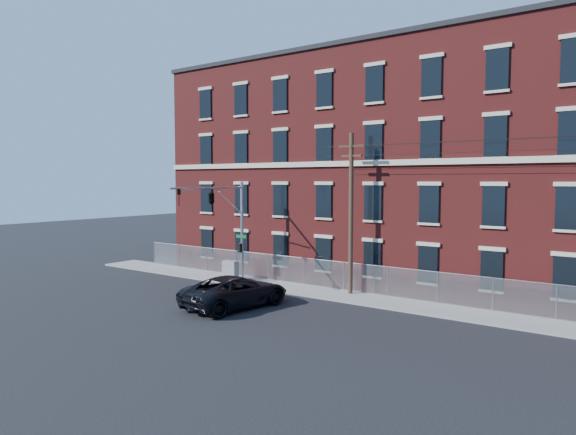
{
  "coord_description": "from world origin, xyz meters",
  "views": [
    {
      "loc": [
        17.84,
        -22.98,
        7.2
      ],
      "look_at": [
        -1.68,
        4.0,
        4.84
      ],
      "focal_mm": 32.62,
      "sensor_mm": 36.0,
      "label": 1
    }
  ],
  "objects_px": {
    "traffic_signal_mast": "(219,208)",
    "pickup_truck": "(235,291)",
    "utility_pole_near": "(351,210)",
    "utility_cabinet": "(230,270)"
  },
  "relations": [
    {
      "from": "traffic_signal_mast",
      "to": "utility_pole_near",
      "type": "height_order",
      "value": "utility_pole_near"
    },
    {
      "from": "utility_pole_near",
      "to": "pickup_truck",
      "type": "distance_m",
      "value": 8.78
    },
    {
      "from": "traffic_signal_mast",
      "to": "utility_cabinet",
      "type": "relative_size",
      "value": 5.07
    },
    {
      "from": "pickup_truck",
      "to": "utility_cabinet",
      "type": "relative_size",
      "value": 4.72
    },
    {
      "from": "pickup_truck",
      "to": "utility_cabinet",
      "type": "xyz_separation_m",
      "value": [
        -5.33,
        5.45,
        -0.09
      ]
    },
    {
      "from": "pickup_truck",
      "to": "utility_cabinet",
      "type": "bearing_deg",
      "value": -37.33
    },
    {
      "from": "traffic_signal_mast",
      "to": "pickup_truck",
      "type": "bearing_deg",
      "value": -36.71
    },
    {
      "from": "utility_pole_near",
      "to": "pickup_truck",
      "type": "xyz_separation_m",
      "value": [
        -3.78,
        -6.56,
        -4.43
      ]
    },
    {
      "from": "pickup_truck",
      "to": "utility_pole_near",
      "type": "bearing_deg",
      "value": -111.65
    },
    {
      "from": "utility_pole_near",
      "to": "pickup_truck",
      "type": "relative_size",
      "value": 1.54
    }
  ]
}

